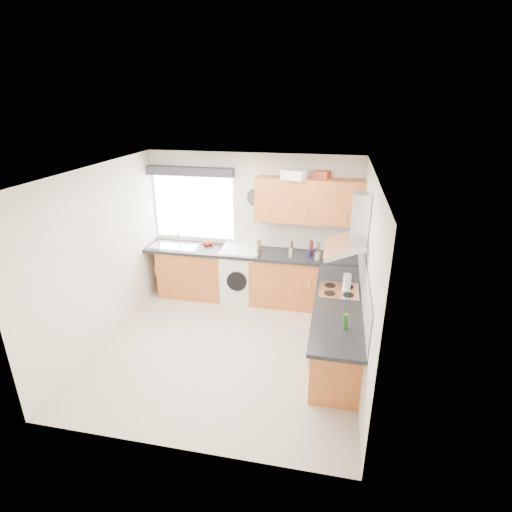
% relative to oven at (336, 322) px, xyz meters
% --- Properties ---
extents(ground_plane, '(3.60, 3.60, 0.00)m').
position_rel_oven_xyz_m(ground_plane, '(-1.50, -0.30, -0.42)').
color(ground_plane, beige).
extents(ceiling, '(3.60, 3.60, 0.02)m').
position_rel_oven_xyz_m(ceiling, '(-1.50, -0.30, 2.08)').
color(ceiling, white).
rests_on(ceiling, wall_back).
extents(wall_back, '(3.60, 0.02, 2.50)m').
position_rel_oven_xyz_m(wall_back, '(-1.50, 1.50, 0.82)').
color(wall_back, silver).
rests_on(wall_back, ground_plane).
extents(wall_front, '(3.60, 0.02, 2.50)m').
position_rel_oven_xyz_m(wall_front, '(-1.50, -2.10, 0.82)').
color(wall_front, silver).
rests_on(wall_front, ground_plane).
extents(wall_left, '(0.02, 3.60, 2.50)m').
position_rel_oven_xyz_m(wall_left, '(-3.30, -0.30, 0.82)').
color(wall_left, silver).
rests_on(wall_left, ground_plane).
extents(wall_right, '(0.02, 3.60, 2.50)m').
position_rel_oven_xyz_m(wall_right, '(0.30, -0.30, 0.82)').
color(wall_right, silver).
rests_on(wall_right, ground_plane).
extents(window, '(1.40, 0.02, 1.10)m').
position_rel_oven_xyz_m(window, '(-2.55, 1.49, 1.12)').
color(window, silver).
rests_on(window, wall_back).
extents(window_blind, '(1.50, 0.18, 0.14)m').
position_rel_oven_xyz_m(window_blind, '(-2.55, 1.40, 1.76)').
color(window_blind, '#2D2F34').
rests_on(window_blind, wall_back).
extents(splashback, '(0.01, 3.00, 0.54)m').
position_rel_oven_xyz_m(splashback, '(0.29, 0.00, 0.75)').
color(splashback, white).
rests_on(splashback, wall_right).
extents(base_cab_back, '(3.00, 0.58, 0.86)m').
position_rel_oven_xyz_m(base_cab_back, '(-1.60, 1.21, 0.01)').
color(base_cab_back, '#AE5826').
rests_on(base_cab_back, ground_plane).
extents(base_cab_corner, '(0.60, 0.60, 0.86)m').
position_rel_oven_xyz_m(base_cab_corner, '(0.00, 1.20, 0.01)').
color(base_cab_corner, '#AE5826').
rests_on(base_cab_corner, ground_plane).
extents(base_cab_right, '(0.58, 2.10, 0.86)m').
position_rel_oven_xyz_m(base_cab_right, '(0.01, -0.15, 0.01)').
color(base_cab_right, '#AE5826').
rests_on(base_cab_right, ground_plane).
extents(worktop_back, '(3.60, 0.62, 0.05)m').
position_rel_oven_xyz_m(worktop_back, '(-1.50, 1.20, 0.46)').
color(worktop_back, black).
rests_on(worktop_back, base_cab_back).
extents(worktop_right, '(0.62, 2.42, 0.05)m').
position_rel_oven_xyz_m(worktop_right, '(0.00, -0.30, 0.46)').
color(worktop_right, black).
rests_on(worktop_right, base_cab_right).
extents(sink, '(0.84, 0.46, 0.10)m').
position_rel_oven_xyz_m(sink, '(-2.83, 1.20, 0.52)').
color(sink, silver).
rests_on(sink, worktop_back).
extents(oven, '(0.56, 0.58, 0.85)m').
position_rel_oven_xyz_m(oven, '(0.00, 0.00, 0.00)').
color(oven, black).
rests_on(oven, ground_plane).
extents(hob_plate, '(0.52, 0.52, 0.01)m').
position_rel_oven_xyz_m(hob_plate, '(0.00, 0.00, 0.49)').
color(hob_plate, silver).
rests_on(hob_plate, worktop_right).
extents(extractor_hood, '(0.52, 0.78, 0.66)m').
position_rel_oven_xyz_m(extractor_hood, '(0.10, -0.00, 1.34)').
color(extractor_hood, silver).
rests_on(extractor_hood, wall_right).
extents(upper_cabinets, '(1.70, 0.35, 0.70)m').
position_rel_oven_xyz_m(upper_cabinets, '(-0.55, 1.32, 1.38)').
color(upper_cabinets, '#AE5826').
rests_on(upper_cabinets, wall_back).
extents(washing_machine, '(0.68, 0.66, 0.94)m').
position_rel_oven_xyz_m(washing_machine, '(-1.65, 1.22, 0.05)').
color(washing_machine, silver).
rests_on(washing_machine, ground_plane).
extents(wall_clock, '(0.29, 0.04, 0.29)m').
position_rel_oven_xyz_m(wall_clock, '(-1.45, 1.48, 1.34)').
color(wall_clock, '#2D2F34').
rests_on(wall_clock, wall_back).
extents(casserole, '(0.41, 0.35, 0.15)m').
position_rel_oven_xyz_m(casserole, '(-0.79, 1.22, 1.80)').
color(casserole, silver).
rests_on(casserole, upper_cabinets).
extents(storage_box, '(0.29, 0.27, 0.11)m').
position_rel_oven_xyz_m(storage_box, '(-0.38, 1.42, 1.78)').
color(storage_box, '#BC452B').
rests_on(storage_box, upper_cabinets).
extents(utensil_pot, '(0.11, 0.11, 0.13)m').
position_rel_oven_xyz_m(utensil_pot, '(-0.35, 1.05, 0.55)').
color(utensil_pot, gray).
rests_on(utensil_pot, worktop_back).
extents(kitchen_roll, '(0.11, 0.11, 0.23)m').
position_rel_oven_xyz_m(kitchen_roll, '(0.10, 0.05, 0.60)').
color(kitchen_roll, silver).
rests_on(kitchen_roll, worktop_right).
extents(tomato_cluster, '(0.17, 0.17, 0.07)m').
position_rel_oven_xyz_m(tomato_cluster, '(-2.27, 1.35, 0.52)').
color(tomato_cluster, '#B01E08').
rests_on(tomato_cluster, worktop_back).
extents(jar_0, '(0.05, 0.05, 0.11)m').
position_rel_oven_xyz_m(jar_0, '(-0.40, 1.25, 0.54)').
color(jar_0, '#18154A').
rests_on(jar_0, worktop_back).
extents(jar_1, '(0.07, 0.07, 0.13)m').
position_rel_oven_xyz_m(jar_1, '(-0.49, 1.14, 0.55)').
color(jar_1, navy).
rests_on(jar_1, worktop_back).
extents(jar_2, '(0.06, 0.06, 0.26)m').
position_rel_oven_xyz_m(jar_2, '(-0.47, 1.22, 0.61)').
color(jar_2, maroon).
rests_on(jar_2, worktop_back).
extents(jar_3, '(0.04, 0.04, 0.19)m').
position_rel_oven_xyz_m(jar_3, '(-0.80, 1.33, 0.58)').
color(jar_3, '#4E241C').
rests_on(jar_3, worktop_back).
extents(jar_4, '(0.07, 0.07, 0.24)m').
position_rel_oven_xyz_m(jar_4, '(-1.32, 1.14, 0.61)').
color(jar_4, brown).
rests_on(jar_4, worktop_back).
extents(jar_5, '(0.07, 0.07, 0.09)m').
position_rel_oven_xyz_m(jar_5, '(-0.39, 1.27, 0.53)').
color(jar_5, '#1F5725').
rests_on(jar_5, worktop_back).
extents(jar_6, '(0.06, 0.06, 0.15)m').
position_rel_oven_xyz_m(jar_6, '(-0.78, 1.07, 0.56)').
color(jar_6, '#A99D90').
rests_on(jar_6, worktop_back).
extents(jar_7, '(0.07, 0.07, 0.11)m').
position_rel_oven_xyz_m(jar_7, '(-1.30, 1.06, 0.54)').
color(jar_7, '#3F3423').
rests_on(jar_7, worktop_back).
extents(bottle_0, '(0.06, 0.06, 0.18)m').
position_rel_oven_xyz_m(bottle_0, '(0.08, -0.93, 0.58)').
color(bottle_0, '#23501C').
rests_on(bottle_0, worktop_right).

